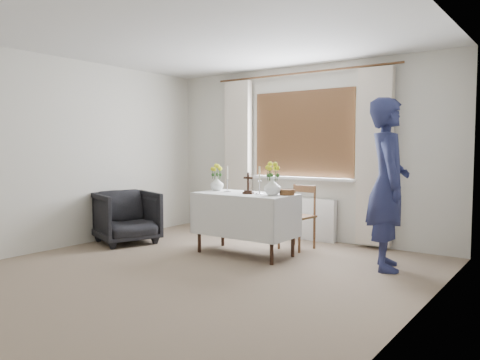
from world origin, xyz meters
name	(u,v)px	position (x,y,z in m)	size (l,w,h in m)	color
ground	(187,275)	(0.00, 0.00, 0.00)	(5.00, 5.00, 0.00)	gray
altar_table	(245,224)	(-0.06, 1.13, 0.38)	(1.24, 0.64, 0.76)	white
wooden_chair	(297,217)	(0.29, 1.79, 0.42)	(0.38, 0.38, 0.83)	brown
armchair	(126,217)	(-1.80, 0.73, 0.36)	(0.77, 0.79, 0.72)	black
person	(388,184)	(1.58, 1.49, 0.93)	(0.68, 0.45, 1.86)	navy
radiator	(300,218)	(0.00, 2.42, 0.30)	(1.10, 0.10, 0.60)	silver
wooden_cross	(248,183)	(0.01, 1.09, 0.89)	(0.12, 0.09, 0.26)	black
candlestick_left	(227,179)	(-0.34, 1.13, 0.93)	(0.09, 0.09, 0.33)	silver
candlestick_right	(259,180)	(0.15, 1.13, 0.93)	(0.10, 0.10, 0.34)	silver
flower_vase_left	(217,184)	(-0.58, 1.21, 0.85)	(0.17, 0.17, 0.18)	white
flower_vase_right	(272,186)	(0.33, 1.14, 0.86)	(0.20, 0.20, 0.21)	white
wicker_basket	(287,192)	(0.46, 1.26, 0.80)	(0.18, 0.18, 0.07)	brown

